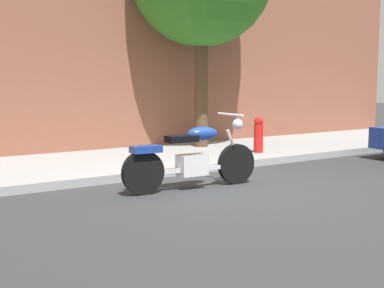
{
  "coord_description": "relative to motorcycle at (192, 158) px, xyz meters",
  "views": [
    {
      "loc": [
        -4.83,
        -6.27,
        1.64
      ],
      "look_at": [
        -0.58,
        0.21,
        0.7
      ],
      "focal_mm": 47.75,
      "sensor_mm": 36.0,
      "label": 1
    }
  ],
  "objects": [
    {
      "name": "sidewalk",
      "position": [
        0.58,
        2.59,
        -0.4
      ],
      "size": [
        18.65,
        3.1,
        0.14
      ],
      "primitive_type": "cube",
      "color": "#9B9B9B",
      "rests_on": "ground"
    },
    {
      "name": "ground_plane",
      "position": [
        0.58,
        -0.22,
        -0.47
      ],
      "size": [
        60.0,
        60.0,
        0.0
      ],
      "primitive_type": "plane",
      "color": "#303335"
    },
    {
      "name": "fire_hydrant",
      "position": [
        2.89,
        1.8,
        -0.02
      ],
      "size": [
        0.2,
        0.2,
        0.91
      ],
      "color": "red",
      "rests_on": "ground"
    },
    {
      "name": "motorcycle",
      "position": [
        0.0,
        0.0,
        0.0
      ],
      "size": [
        2.3,
        0.7,
        1.15
      ],
      "color": "black",
      "rests_on": "ground"
    }
  ]
}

